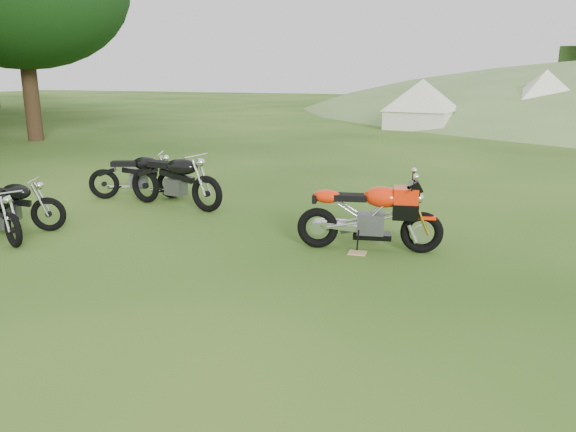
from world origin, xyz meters
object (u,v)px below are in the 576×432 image
at_px(vintage_moto_d, 175,179).
at_px(tent_left, 422,102).
at_px(sport_motorcycle, 370,210).
at_px(tent_mid, 544,99).
at_px(plywood_board, 357,253).
at_px(vintage_moto_a, 7,204).
at_px(vintage_moto_c, 138,174).

relative_size(vintage_moto_d, tent_left, 0.78).
distance_m(sport_motorcycle, vintage_moto_d, 4.28).
xyz_separation_m(vintage_moto_d, tent_left, (2.29, 17.36, 0.63)).
bearing_deg(tent_mid, vintage_moto_d, -120.89).
xyz_separation_m(plywood_board, vintage_moto_a, (-5.58, -0.90, 0.46)).
bearing_deg(tent_left, vintage_moto_d, -88.83).
height_order(sport_motorcycle, vintage_moto_d, sport_motorcycle).
distance_m(sport_motorcycle, vintage_moto_a, 5.80).
bearing_deg(vintage_moto_d, plywood_board, -11.80).
bearing_deg(vintage_moto_a, sport_motorcycle, -13.30).
distance_m(tent_left, tent_mid, 5.64).
relative_size(tent_left, tent_mid, 0.90).
bearing_deg(vintage_moto_c, tent_mid, 42.14).
relative_size(sport_motorcycle, tent_left, 0.73).
bearing_deg(vintage_moto_d, sport_motorcycle, -8.45).
distance_m(vintage_moto_d, tent_left, 17.53).
bearing_deg(vintage_moto_a, plywood_board, -15.34).
relative_size(sport_motorcycle, plywood_board, 7.87).
relative_size(vintage_moto_a, vintage_moto_d, 0.82).
xyz_separation_m(tent_left, tent_mid, (5.20, 2.16, 0.13)).
xyz_separation_m(sport_motorcycle, tent_left, (-1.78, 18.69, 0.59)).
height_order(sport_motorcycle, plywood_board, sport_motorcycle).
height_order(vintage_moto_c, vintage_moto_d, vintage_moto_d).
xyz_separation_m(vintage_moto_a, vintage_moto_d, (1.61, 2.45, 0.10)).
xyz_separation_m(sport_motorcycle, tent_mid, (3.43, 20.85, 0.72)).
bearing_deg(plywood_board, sport_motorcycle, 64.19).
xyz_separation_m(plywood_board, tent_left, (-1.67, 18.91, 1.18)).
distance_m(plywood_board, vintage_moto_d, 4.29).
relative_size(sport_motorcycle, vintage_moto_a, 1.13).
height_order(sport_motorcycle, vintage_moto_a, sport_motorcycle).
relative_size(sport_motorcycle, vintage_moto_c, 1.04).
bearing_deg(vintage_moto_d, tent_mid, 78.53).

